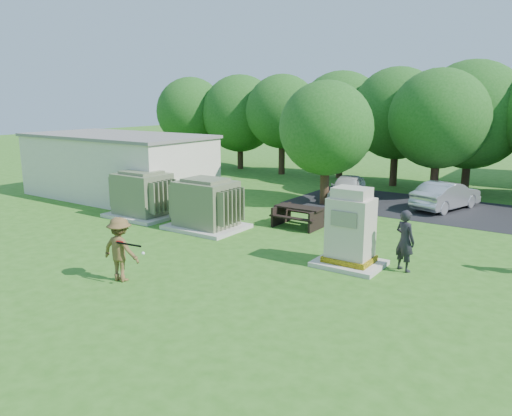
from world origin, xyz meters
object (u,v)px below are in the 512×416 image
Objects in this scene: transformer_right at (206,205)px; picnic_table at (299,214)px; person_by_generator at (405,241)px; transformer_left at (143,195)px; car_white at (347,188)px; car_silver_a at (446,195)px; generator_cabinet at (350,232)px; batter at (120,249)px.

transformer_right is 1.50× the size of picnic_table.
transformer_left is at bearing 23.23° from person_by_generator.
transformer_right is at bearing 0.00° from transformer_left.
transformer_right is at bearing -141.35° from picnic_table.
transformer_left is 0.78× the size of car_white.
transformer_left is 14.24m from car_silver_a.
transformer_left is at bearing 56.82° from car_silver_a.
picnic_table is (6.68, 2.38, -0.44)m from transformer_left.
generator_cabinet is 1.27× the size of picnic_table.
car_silver_a is at bearing -116.51° from batter.
generator_cabinet is at bearing -41.81° from picnic_table.
generator_cabinet is 0.62× the size of car_silver_a.
transformer_right is at bearing -118.75° from car_white.
transformer_left is 7.11m from picnic_table.
car_white is at bearing 114.77° from generator_cabinet.
car_silver_a is at bearing 58.88° from picnic_table.
batter is 14.59m from car_white.
car_silver_a is (4.15, 6.87, 0.14)m from picnic_table.
transformer_right is at bearing 68.70° from car_silver_a.
car_white is (2.32, 8.60, -0.32)m from transformer_right.
transformer_left is at bearing -138.65° from car_white.
person_by_generator is at bearing -28.08° from picnic_table.
transformer_left is 1.19× the size of generator_cabinet.
batter is (-4.95, -5.00, -0.16)m from generator_cabinet.
transformer_right is 1.19× the size of generator_cabinet.
person_by_generator is (8.31, -0.46, -0.01)m from transformer_right.
transformer_right reaches higher than car_silver_a.
car_silver_a is (4.81, 0.65, 0.02)m from car_white.
generator_cabinet reaches higher than batter.
person_by_generator is at bearing -147.01° from batter.
transformer_left is 3.70m from transformer_right.
transformer_right is 0.78× the size of car_white.
car_white is at bearing 74.93° from transformer_right.
transformer_right reaches higher than car_white.
person_by_generator reaches higher than batter.
generator_cabinet is at bearing -5.32° from transformer_left.
transformer_right is 3.84m from picnic_table.
batter is (5.48, -5.97, -0.02)m from transformer_left.
car_white is (-0.67, 6.22, 0.12)m from picnic_table.
person_by_generator is (12.01, -0.46, -0.01)m from transformer_left.
batter is at bearing -134.73° from generator_cabinet.
picnic_table is at bearing -97.58° from car_white.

